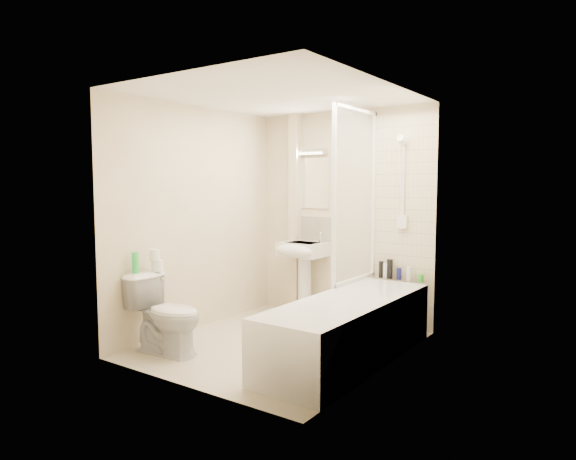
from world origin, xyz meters
The scene contains 25 objects.
floor centered at (0.00, 0.00, 0.00)m, with size 2.50×2.50×0.00m, color beige.
wall_back centered at (0.00, 1.25, 1.20)m, with size 2.20×0.02×2.40m, color beige.
wall_left centered at (-1.10, 0.00, 1.20)m, with size 0.02×2.50×2.40m, color beige.
wall_right centered at (1.10, 0.00, 1.20)m, with size 0.02×2.50×2.40m, color beige.
ceiling centered at (0.00, 0.00, 2.40)m, with size 2.20×2.50×0.02m, color white.
tile_back centered at (0.75, 1.24, 1.42)m, with size 0.70×0.01×1.75m, color beige.
tile_right centered at (1.09, 0.01, 1.42)m, with size 0.01×2.10×1.75m, color beige.
pipe_boxing centered at (-0.62, 1.19, 1.20)m, with size 0.12×0.12×2.40m, color beige.
splashback centered at (-0.41, 1.24, 1.03)m, with size 0.60×0.01×0.30m, color beige.
mirror centered at (-0.41, 1.24, 1.58)m, with size 0.46×0.01×0.60m, color white.
strip_light centered at (-0.41, 1.22, 1.95)m, with size 0.42×0.07×0.07m, color silver.
bathtub centered at (0.75, 0.01, 0.29)m, with size 0.70×2.10×0.55m.
shower_screen centered at (0.40, 0.80, 1.45)m, with size 0.04×0.92×1.80m.
shower_fixture centered at (0.75, 1.19, 1.55)m, with size 0.10×0.16×0.99m.
pedestal_sink centered at (-0.41, 1.01, 0.71)m, with size 0.52×0.48×1.01m.
bottle_black_a centered at (0.54, 1.16, 0.64)m, with size 0.05×0.05×0.18m, color black.
bottle_white_a centered at (0.59, 1.16, 0.63)m, with size 0.06×0.06×0.16m, color white.
bottle_black_b centered at (0.64, 1.16, 0.66)m, with size 0.06×0.06×0.21m, color black.
bottle_blue centered at (0.74, 1.16, 0.61)m, with size 0.05×0.05×0.12m, color navy.
bottle_white_b centered at (0.86, 1.16, 0.62)m, with size 0.06×0.06×0.14m, color silver.
bottle_green centered at (0.99, 1.16, 0.59)m, with size 0.06×0.06×0.08m, color green.
toilet centered at (-0.72, -0.79, 0.37)m, with size 0.75×0.46×0.74m, color white.
toilet_roll_lower centered at (-0.95, -0.69, 0.79)m, with size 0.11×0.11×0.10m, color white.
toilet_roll_upper centered at (-0.95, -0.72, 0.89)m, with size 0.10×0.10×0.11m, color white.
green_bottle centered at (-1.02, -0.89, 0.84)m, with size 0.06×0.06×0.20m, color green.
Camera 1 is at (2.88, -3.96, 1.57)m, focal length 32.00 mm.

